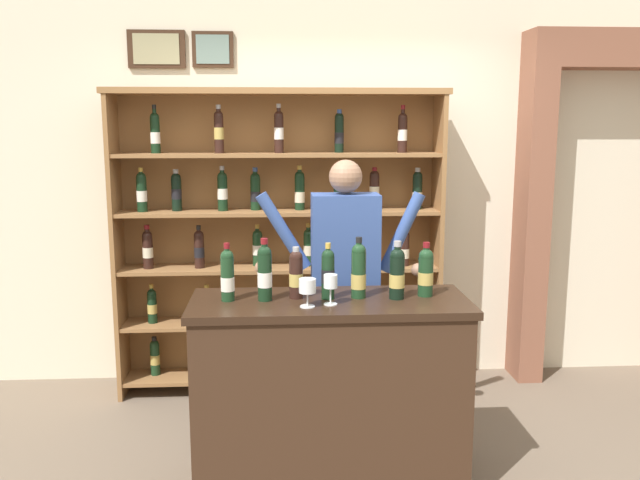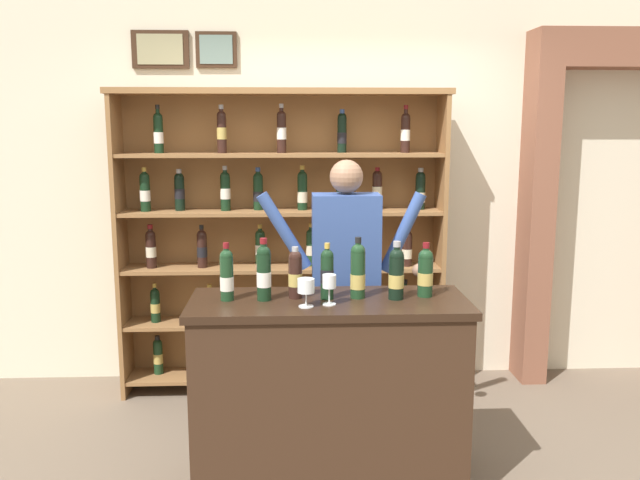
# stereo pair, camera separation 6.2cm
# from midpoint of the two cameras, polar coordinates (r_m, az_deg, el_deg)

# --- Properties ---
(back_wall) EXTENTS (12.00, 0.19, 3.48)m
(back_wall) POSITION_cam_midpoint_polar(r_m,az_deg,el_deg) (4.91, 0.67, 8.29)
(back_wall) COLOR beige
(back_wall) RESTS_ON ground
(wine_shelf) EXTENTS (2.29, 0.34, 2.12)m
(wine_shelf) POSITION_cam_midpoint_polar(r_m,az_deg,el_deg) (4.64, -2.90, 0.42)
(wine_shelf) COLOR olive
(wine_shelf) RESTS_ON ground
(archway_doorway) EXTENTS (1.49, 0.45, 2.53)m
(archway_doorway) POSITION_cam_midpoint_polar(r_m,az_deg,el_deg) (5.39, 24.65, 4.03)
(archway_doorway) COLOR brown
(archway_doorway) RESTS_ON ground
(tasting_counter) EXTENTS (1.41, 0.56, 1.01)m
(tasting_counter) POSITION_cam_midpoint_polar(r_m,az_deg,el_deg) (3.53, 1.27, -13.11)
(tasting_counter) COLOR #382316
(tasting_counter) RESTS_ON ground
(shopkeeper) EXTENTS (0.99, 0.22, 1.69)m
(shopkeeper) POSITION_cam_midpoint_polar(r_m,az_deg,el_deg) (3.85, 2.67, -2.73)
(shopkeeper) COLOR #2D3347
(shopkeeper) RESTS_ON ground
(tasting_bottle_chianti) EXTENTS (0.07, 0.07, 0.29)m
(tasting_bottle_chianti) POSITION_cam_midpoint_polar(r_m,az_deg,el_deg) (3.35, -7.50, -2.96)
(tasting_bottle_chianti) COLOR #19381E
(tasting_bottle_chianti) RESTS_ON tasting_counter
(tasting_bottle_grappa) EXTENTS (0.07, 0.07, 0.32)m
(tasting_bottle_grappa) POSITION_cam_midpoint_polar(r_m,az_deg,el_deg) (3.33, -4.32, -2.73)
(tasting_bottle_grappa) COLOR black
(tasting_bottle_grappa) RESTS_ON tasting_counter
(tasting_bottle_brunello) EXTENTS (0.07, 0.07, 0.27)m
(tasting_bottle_brunello) POSITION_cam_midpoint_polar(r_m,az_deg,el_deg) (3.37, -1.61, -2.89)
(tasting_bottle_brunello) COLOR black
(tasting_bottle_brunello) RESTS_ON tasting_counter
(tasting_bottle_prosecco) EXTENTS (0.07, 0.07, 0.29)m
(tasting_bottle_prosecco) POSITION_cam_midpoint_polar(r_m,az_deg,el_deg) (3.35, 1.15, -2.83)
(tasting_bottle_prosecco) COLOR black
(tasting_bottle_prosecco) RESTS_ON tasting_counter
(tasting_bottle_vin_santo) EXTENTS (0.08, 0.08, 0.31)m
(tasting_bottle_vin_santo) POSITION_cam_midpoint_polar(r_m,az_deg,el_deg) (3.37, 3.80, -2.66)
(tasting_bottle_vin_santo) COLOR #19381E
(tasting_bottle_vin_santo) RESTS_ON tasting_counter
(tasting_bottle_super_tuscan) EXTENTS (0.08, 0.08, 0.30)m
(tasting_bottle_super_tuscan) POSITION_cam_midpoint_polar(r_m,az_deg,el_deg) (3.37, 7.10, -2.82)
(tasting_bottle_super_tuscan) COLOR black
(tasting_bottle_super_tuscan) RESTS_ON tasting_counter
(tasting_bottle_bianco) EXTENTS (0.08, 0.08, 0.28)m
(tasting_bottle_bianco) POSITION_cam_midpoint_polar(r_m,az_deg,el_deg) (3.45, 9.56, -2.72)
(tasting_bottle_bianco) COLOR #19381E
(tasting_bottle_bianco) RESTS_ON tasting_counter
(wine_glass_center) EXTENTS (0.07, 0.07, 0.15)m
(wine_glass_center) POSITION_cam_midpoint_polar(r_m,az_deg,el_deg) (3.25, 1.35, -3.76)
(wine_glass_center) COLOR silver
(wine_glass_center) RESTS_ON tasting_counter
(wine_glass_left) EXTENTS (0.08, 0.08, 0.14)m
(wine_glass_left) POSITION_cam_midpoint_polar(r_m,az_deg,el_deg) (3.21, -0.66, -4.11)
(wine_glass_left) COLOR silver
(wine_glass_left) RESTS_ON tasting_counter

